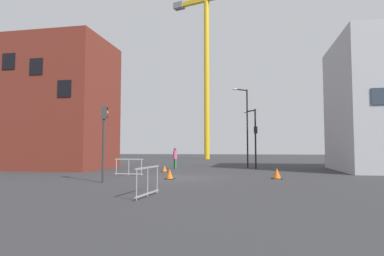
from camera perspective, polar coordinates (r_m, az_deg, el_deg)
The scene contains 13 objects.
ground at distance 19.66m, azimuth -1.97°, elevation -8.71°, with size 160.00×160.00×0.00m, color #333335.
brick_building at distance 30.40m, azimuth -22.02°, elevation 3.76°, with size 8.13×6.78×11.03m.
construction_crane at distance 56.57m, azimuth 2.94°, elevation 13.18°, with size 17.40×6.47×27.95m.
streetlamp_tall at distance 30.14m, azimuth 9.39°, elevation 1.17°, with size 1.35×1.18×7.20m.
streetlamp_short at distance 28.51m, azimuth 10.77°, elevation -0.71°, with size 1.11×1.45×5.14m.
traffic_light_corner at distance 33.25m, azimuth 11.12°, elevation -1.98°, with size 0.37×0.37×3.96m.
traffic_light_island at distance 17.43m, azimuth -15.23°, elevation -0.45°, with size 0.39×0.33×3.97m.
pedestrian_walking at distance 27.93m, azimuth -3.00°, elevation -5.04°, with size 0.34×0.34×1.80m.
safety_barrier_front at distance 21.65m, azimuth -11.04°, elevation -6.69°, with size 1.98×0.21×1.08m.
safety_barrier_left_run at distance 12.09m, azimuth -7.80°, elevation -9.19°, with size 0.22×2.11×1.08m.
traffic_cone_on_verge at distance 19.59m, azimuth 14.69°, elevation -7.76°, with size 0.62×0.62×0.63m.
traffic_cone_by_barrier at distance 18.83m, azimuth -3.95°, elevation -8.13°, with size 0.56×0.56×0.57m.
traffic_cone_orange at distance 24.58m, azimuth -4.85°, elevation -7.17°, with size 0.47×0.47×0.48m.
Camera 1 is at (4.31, -19.10, 1.74)m, focal length 30.38 mm.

